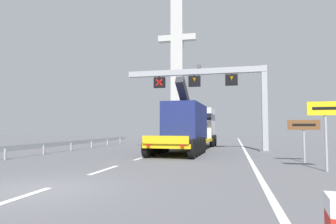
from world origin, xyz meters
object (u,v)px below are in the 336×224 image
object	(u,v)px
tourist_info_sign_brown	(304,130)
bridge_pylon_distant	(177,55)
exit_sign_yellow	(326,119)
heavy_haul_truck_yellow	(192,125)
overhead_lane_gantry	(214,84)

from	to	relation	value
tourist_info_sign_brown	bridge_pylon_distant	world-z (taller)	bridge_pylon_distant
exit_sign_yellow	tourist_info_sign_brown	world-z (taller)	exit_sign_yellow
tourist_info_sign_brown	bridge_pylon_distant	distance (m)	54.25
bridge_pylon_distant	exit_sign_yellow	bearing A→B (deg)	-72.63
exit_sign_yellow	bridge_pylon_distant	distance (m)	56.89
tourist_info_sign_brown	heavy_haul_truck_yellow	bearing A→B (deg)	131.47
tourist_info_sign_brown	bridge_pylon_distant	size ratio (longest dim) A/B	0.06
overhead_lane_gantry	heavy_haul_truck_yellow	distance (m)	3.93
bridge_pylon_distant	heavy_haul_truck_yellow	bearing A→B (deg)	-77.31
overhead_lane_gantry	heavy_haul_truck_yellow	bearing A→B (deg)	146.38
exit_sign_yellow	tourist_info_sign_brown	xyz separation A→B (m)	(-0.13, 3.04, -0.47)
heavy_haul_truck_yellow	exit_sign_yellow	size ratio (longest dim) A/B	5.02
overhead_lane_gantry	bridge_pylon_distant	size ratio (longest dim) A/B	0.30
overhead_lane_gantry	exit_sign_yellow	size ratio (longest dim) A/B	3.97
overhead_lane_gantry	heavy_haul_truck_yellow	xyz separation A→B (m)	(-1.89, 1.26, -3.21)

